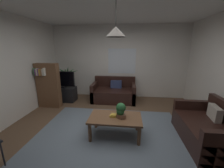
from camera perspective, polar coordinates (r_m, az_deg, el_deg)
name	(u,v)px	position (r m, az deg, el deg)	size (l,w,h in m)	color
floor	(110,133)	(3.30, -0.63, -19.50)	(4.96, 4.97, 0.02)	brown
rug	(109,138)	(3.13, -1.12, -21.33)	(3.23, 2.73, 0.01)	slate
wall_back	(119,62)	(5.26, 2.79, 9.10)	(5.08, 0.06, 2.67)	silver
window_pane	(122,61)	(5.22, 4.08, 9.41)	(1.02, 0.01, 0.92)	white
couch_under_window	(114,93)	(4.96, 0.80, -3.78)	(1.51, 0.89, 0.82)	black
couch_right_side	(208,130)	(3.45, 35.12, -15.23)	(0.89, 1.39, 0.82)	black
coffee_table	(115,120)	(3.00, 1.34, -14.61)	(1.09, 0.64, 0.44)	brown
book_on_table_0	(113,116)	(2.98, 0.38, -13.07)	(0.13, 0.11, 0.03)	gold
book_on_table_1	(114,115)	(2.97, 0.71, -12.65)	(0.11, 0.11, 0.02)	gold
remote_on_table_0	(120,114)	(3.07, 3.50, -12.32)	(0.05, 0.16, 0.02)	black
remote_on_table_1	(121,117)	(2.93, 3.77, -13.63)	(0.05, 0.16, 0.02)	black
potted_plant_on_table	(121,110)	(2.89, 3.68, -10.79)	(0.21, 0.21, 0.31)	brown
tv_stand	(63,94)	(5.24, -19.63, -3.92)	(0.90, 0.44, 0.50)	black
tv	(61,79)	(5.08, -20.26, 1.86)	(0.93, 0.16, 0.57)	black
potted_palm_corner	(67,83)	(5.56, -18.05, 0.45)	(0.85, 0.78, 1.26)	#B77051
bookshelf_corner	(48,85)	(4.75, -24.94, -0.42)	(0.70, 0.31, 1.40)	brown
pendant_lamp	(116,32)	(2.64, 1.58, 20.90)	(0.37, 0.37, 0.63)	black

